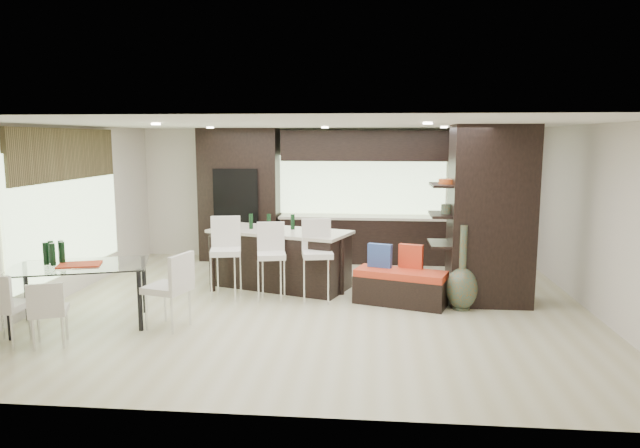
# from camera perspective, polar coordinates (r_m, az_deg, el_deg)

# --- Properties ---
(ground) EXTENTS (8.00, 8.00, 0.00)m
(ground) POSITION_cam_1_polar(r_m,az_deg,el_deg) (8.70, -0.37, -8.10)
(ground) COLOR #C0B993
(ground) RESTS_ON ground
(back_wall) EXTENTS (8.00, 0.02, 2.70)m
(back_wall) POSITION_cam_1_polar(r_m,az_deg,el_deg) (11.88, 1.31, 3.03)
(back_wall) COLOR beige
(back_wall) RESTS_ON ground
(left_wall) EXTENTS (0.02, 7.00, 2.70)m
(left_wall) POSITION_cam_1_polar(r_m,az_deg,el_deg) (9.67, -24.68, 0.98)
(left_wall) COLOR beige
(left_wall) RESTS_ON ground
(right_wall) EXTENTS (0.02, 7.00, 2.70)m
(right_wall) POSITION_cam_1_polar(r_m,az_deg,el_deg) (8.95, 26.01, 0.34)
(right_wall) COLOR beige
(right_wall) RESTS_ON ground
(ceiling) EXTENTS (8.00, 7.00, 0.02)m
(ceiling) POSITION_cam_1_polar(r_m,az_deg,el_deg) (8.34, -0.39, 9.97)
(ceiling) COLOR white
(ceiling) RESTS_ON ground
(window_left) EXTENTS (0.04, 3.20, 1.90)m
(window_left) POSITION_cam_1_polar(r_m,az_deg,el_deg) (9.83, -23.90, 1.13)
(window_left) COLOR #B2D199
(window_left) RESTS_ON left_wall
(window_back) EXTENTS (3.40, 0.04, 1.20)m
(window_back) POSITION_cam_1_polar(r_m,az_deg,el_deg) (11.80, 4.22, 3.94)
(window_back) COLOR #B2D199
(window_back) RESTS_ON back_wall
(stone_accent) EXTENTS (0.08, 3.00, 0.80)m
(stone_accent) POSITION_cam_1_polar(r_m,az_deg,el_deg) (9.75, -24.07, 6.38)
(stone_accent) COLOR brown
(stone_accent) RESTS_ON left_wall
(ceiling_spots) EXTENTS (4.00, 3.00, 0.02)m
(ceiling_spots) POSITION_cam_1_polar(r_m,az_deg,el_deg) (8.59, -0.22, 9.79)
(ceiling_spots) COLOR white
(ceiling_spots) RESTS_ON ceiling
(back_cabinetry) EXTENTS (6.80, 0.68, 2.70)m
(back_cabinetry) POSITION_cam_1_polar(r_m,az_deg,el_deg) (11.53, 3.68, 2.84)
(back_cabinetry) COLOR black
(back_cabinetry) RESTS_ON ground
(refrigerator) EXTENTS (0.90, 0.68, 1.90)m
(refrigerator) POSITION_cam_1_polar(r_m,az_deg,el_deg) (11.84, -8.04, 0.98)
(refrigerator) COLOR black
(refrigerator) RESTS_ON ground
(partition_column) EXTENTS (1.20, 0.80, 2.70)m
(partition_column) POSITION_cam_1_polar(r_m,az_deg,el_deg) (8.95, 16.69, 0.84)
(partition_column) COLOR black
(partition_column) RESTS_ON ground
(kitchen_island) EXTENTS (2.53, 1.71, 0.97)m
(kitchen_island) POSITION_cam_1_polar(r_m,az_deg,el_deg) (9.67, -4.01, -3.45)
(kitchen_island) COLOR black
(kitchen_island) RESTS_ON ground
(stool_left) EXTENTS (0.54, 0.54, 1.04)m
(stool_left) POSITION_cam_1_polar(r_m,az_deg,el_deg) (9.02, -9.38, -4.21)
(stool_left) COLOR silver
(stool_left) RESTS_ON ground
(stool_mid) EXTENTS (0.51, 0.51, 0.97)m
(stool_mid) POSITION_cam_1_polar(r_m,az_deg,el_deg) (8.89, -4.87, -4.54)
(stool_mid) COLOR silver
(stool_mid) RESTS_ON ground
(stool_right) EXTENTS (0.53, 0.53, 1.02)m
(stool_right) POSITION_cam_1_polar(r_m,az_deg,el_deg) (8.77, -0.26, -4.52)
(stool_right) COLOR silver
(stool_right) RESTS_ON ground
(bench) EXTENTS (1.47, 0.93, 0.53)m
(bench) POSITION_cam_1_polar(r_m,az_deg,el_deg) (8.76, 8.05, -6.29)
(bench) COLOR black
(bench) RESTS_ON ground
(floor_vase) EXTENTS (0.59, 0.59, 1.26)m
(floor_vase) POSITION_cam_1_polar(r_m,az_deg,el_deg) (8.59, 14.07, -4.25)
(floor_vase) COLOR #3F4834
(floor_vase) RESTS_ON ground
(dining_table) EXTENTS (1.94, 1.46, 0.83)m
(dining_table) POSITION_cam_1_polar(r_m,az_deg,el_deg) (8.33, -22.75, -6.60)
(dining_table) COLOR white
(dining_table) RESTS_ON ground
(chair_near) EXTENTS (0.53, 0.53, 0.76)m
(chair_near) POSITION_cam_1_polar(r_m,az_deg,el_deg) (7.70, -25.43, -8.26)
(chair_near) COLOR silver
(chair_near) RESTS_ON ground
(chair_far) EXTENTS (0.46, 0.46, 0.84)m
(chair_far) POSITION_cam_1_polar(r_m,az_deg,el_deg) (7.95, -28.89, -7.66)
(chair_far) COLOR silver
(chair_far) RESTS_ON ground
(chair_end) EXTENTS (0.63, 0.63, 0.94)m
(chair_end) POSITION_cam_1_polar(r_m,az_deg,el_deg) (7.83, -14.98, -6.73)
(chair_end) COLOR silver
(chair_end) RESTS_ON ground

